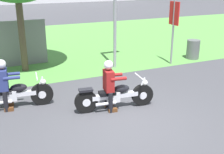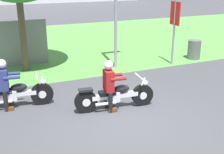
{
  "view_description": "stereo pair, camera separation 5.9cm",
  "coord_description": "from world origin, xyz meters",
  "views": [
    {
      "loc": [
        -2.9,
        -5.69,
        3.43
      ],
      "look_at": [
        0.12,
        1.04,
        0.85
      ],
      "focal_mm": 46.48,
      "sensor_mm": 36.0,
      "label": 1
    },
    {
      "loc": [
        -2.85,
        -5.71,
        3.43
      ],
      "look_at": [
        0.12,
        1.04,
        0.85
      ],
      "focal_mm": 46.48,
      "sensor_mm": 36.0,
      "label": 2
    }
  ],
  "objects": [
    {
      "name": "motorcycle_lead",
      "position": [
        0.13,
        0.84,
        0.38
      ],
      "size": [
        2.2,
        0.66,
        0.86
      ],
      "rotation": [
        0.0,
        0.0,
        -0.12
      ],
      "color": "black",
      "rests_on": "ground"
    },
    {
      "name": "rider_follow",
      "position": [
        -2.56,
        2.05,
        0.81
      ],
      "size": [
        0.59,
        0.5,
        1.39
      ],
      "rotation": [
        0.0,
        0.0,
        -0.12
      ],
      "color": "black",
      "rests_on": "ground"
    },
    {
      "name": "sign_banner",
      "position": [
        4.01,
        3.78,
        1.72
      ],
      "size": [
        0.08,
        0.6,
        2.6
      ],
      "color": "gray",
      "rests_on": "ground"
    },
    {
      "name": "ground",
      "position": [
        0.0,
        0.0,
        0.0
      ],
      "size": [
        120.0,
        120.0,
        0.0
      ],
      "primitive_type": "plane",
      "color": "#424247"
    },
    {
      "name": "rider_lead",
      "position": [
        -0.04,
        0.86,
        0.81
      ],
      "size": [
        0.59,
        0.5,
        1.38
      ],
      "rotation": [
        0.0,
        0.0,
        -0.12
      ],
      "color": "black",
      "rests_on": "ground"
    },
    {
      "name": "motorcycle_follow",
      "position": [
        -2.39,
        2.02,
        0.39
      ],
      "size": [
        2.18,
        0.66,
        0.87
      ],
      "rotation": [
        0.0,
        0.0,
        -0.12
      ],
      "color": "black",
      "rests_on": "ground"
    },
    {
      "name": "trash_can",
      "position": [
        5.33,
        4.06,
        0.41
      ],
      "size": [
        0.55,
        0.55,
        0.83
      ],
      "primitive_type": "cylinder",
      "color": "#595E5B",
      "rests_on": "ground"
    },
    {
      "name": "grass_verge",
      "position": [
        0.0,
        9.51,
        0.0
      ],
      "size": [
        60.0,
        12.0,
        0.01
      ],
      "primitive_type": "cube",
      "color": "#549342",
      "rests_on": "ground"
    }
  ]
}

